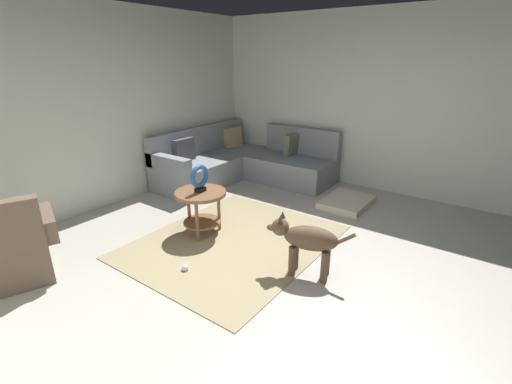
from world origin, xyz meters
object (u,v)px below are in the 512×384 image
at_px(sectional_couch, 242,163).
at_px(torus_sculpture, 200,178).
at_px(dog_toy_ball, 185,268).
at_px(dog_bed_mat, 347,202).
at_px(dog, 306,240).
at_px(armchair, 11,251).
at_px(side_table, 201,201).

xyz_separation_m(sectional_couch, torus_sculpture, (-1.89, -0.86, 0.42)).
bearing_deg(torus_sculpture, dog_toy_ball, -148.27).
xyz_separation_m(dog_bed_mat, dog, (-1.93, -0.36, 0.33)).
bearing_deg(armchair, sectional_couch, 22.89).
height_order(side_table, dog_toy_ball, side_table).
bearing_deg(sectional_couch, dog, -130.28).
xyz_separation_m(dog_bed_mat, dog_toy_ball, (-2.58, 0.63, -0.01)).
bearing_deg(dog, sectional_couch, 32.49).
bearing_deg(armchair, dog_toy_ball, -27.15).
xyz_separation_m(sectional_couch, armchair, (-3.65, -0.13, 0.03)).
distance_m(torus_sculpture, dog, 1.47).
bearing_deg(dog_toy_ball, torus_sculpture, 31.73).
distance_m(torus_sculpture, dog_bed_mat, 2.26).
bearing_deg(side_table, torus_sculpture, -90.00).
relative_size(dog, dog_toy_ball, 11.67).
bearing_deg(side_table, dog_bed_mat, -29.70).
xyz_separation_m(dog, dog_toy_ball, (-0.65, 0.99, -0.34)).
bearing_deg(torus_sculpture, armchair, 157.30).
bearing_deg(armchair, dog_bed_mat, -5.50).
xyz_separation_m(torus_sculpture, dog, (-0.06, -1.43, -0.33)).
distance_m(sectional_couch, dog_toy_ball, 2.92).
xyz_separation_m(torus_sculpture, dog_bed_mat, (1.88, -1.07, -0.67)).
xyz_separation_m(sectional_couch, dog_toy_ball, (-2.60, -1.30, -0.26)).
relative_size(dog_bed_mat, dog_toy_ball, 11.32).
relative_size(armchair, dog_toy_ball, 13.60).
height_order(armchair, dog, armchair).
relative_size(sectional_couch, torus_sculpture, 6.90).
bearing_deg(dog_bed_mat, side_table, 150.30).
height_order(sectional_couch, dog_bed_mat, sectional_couch).
bearing_deg(dog_toy_ball, armchair, 131.95).
distance_m(armchair, dog_toy_ball, 1.61).
bearing_deg(dog, torus_sculpture, 70.52).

